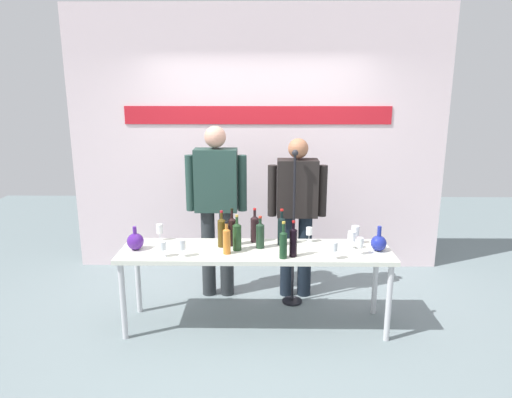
% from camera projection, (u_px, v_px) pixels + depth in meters
% --- Properties ---
extents(ground_plane, '(10.00, 10.00, 0.00)m').
position_uv_depth(ground_plane, '(256.00, 325.00, 4.24)').
color(ground_plane, slate).
extents(back_wall, '(4.28, 0.11, 3.00)m').
position_uv_depth(back_wall, '(258.00, 142.00, 5.30)').
color(back_wall, silver).
rests_on(back_wall, ground).
extents(display_table, '(2.38, 0.58, 0.73)m').
position_uv_depth(display_table, '(256.00, 256.00, 4.08)').
color(display_table, silver).
rests_on(display_table, ground).
extents(decanter_blue_left, '(0.15, 0.15, 0.21)m').
position_uv_depth(decanter_blue_left, '(135.00, 241.00, 4.04)').
color(decanter_blue_left, '#4D2087').
rests_on(decanter_blue_left, display_table).
extents(decanter_blue_right, '(0.14, 0.14, 0.22)m').
position_uv_depth(decanter_blue_right, '(379.00, 243.00, 4.01)').
color(decanter_blue_right, navy).
rests_on(decanter_blue_right, display_table).
extents(presenter_left, '(0.61, 0.22, 1.75)m').
position_uv_depth(presenter_left, '(216.00, 201.00, 4.63)').
color(presenter_left, '#292D30').
rests_on(presenter_left, ground).
extents(presenter_right, '(0.59, 0.22, 1.64)m').
position_uv_depth(presenter_right, '(297.00, 209.00, 4.64)').
color(presenter_right, black).
rests_on(presenter_right, ground).
extents(wine_bottle_0, '(0.07, 0.07, 0.29)m').
position_uv_depth(wine_bottle_0, '(260.00, 234.00, 4.07)').
color(wine_bottle_0, '#1B3322').
rests_on(wine_bottle_0, display_table).
extents(wine_bottle_1, '(0.06, 0.06, 0.29)m').
position_uv_depth(wine_bottle_1, '(227.00, 240.00, 3.93)').
color(wine_bottle_1, '#C66F25').
rests_on(wine_bottle_1, display_table).
extents(wine_bottle_2, '(0.07, 0.07, 0.32)m').
position_uv_depth(wine_bottle_2, '(255.00, 228.00, 4.23)').
color(wine_bottle_2, black).
rests_on(wine_bottle_2, display_table).
extents(wine_bottle_3, '(0.08, 0.08, 0.32)m').
position_uv_depth(wine_bottle_3, '(237.00, 235.00, 4.01)').
color(wine_bottle_3, '#1C3B1D').
rests_on(wine_bottle_3, display_table).
extents(wine_bottle_4, '(0.07, 0.07, 0.33)m').
position_uv_depth(wine_bottle_4, '(222.00, 231.00, 4.10)').
color(wine_bottle_4, '#46340E').
rests_on(wine_bottle_4, display_table).
extents(wine_bottle_5, '(0.07, 0.07, 0.33)m').
position_uv_depth(wine_bottle_5, '(282.00, 230.00, 4.15)').
color(wine_bottle_5, black).
rests_on(wine_bottle_5, display_table).
extents(wine_bottle_6, '(0.06, 0.06, 0.32)m').
position_uv_depth(wine_bottle_6, '(283.00, 243.00, 3.83)').
color(wine_bottle_6, '#17361E').
rests_on(wine_bottle_6, display_table).
extents(wine_bottle_7, '(0.06, 0.06, 0.31)m').
position_uv_depth(wine_bottle_7, '(293.00, 241.00, 3.87)').
color(wine_bottle_7, black).
rests_on(wine_bottle_7, display_table).
extents(wine_bottle_8, '(0.07, 0.07, 0.34)m').
position_uv_depth(wine_bottle_8, '(232.00, 230.00, 4.14)').
color(wine_bottle_8, black).
rests_on(wine_bottle_8, display_table).
extents(wine_glass_left_0, '(0.06, 0.06, 0.13)m').
position_uv_depth(wine_glass_left_0, '(163.00, 246.00, 3.87)').
color(wine_glass_left_0, white).
rests_on(wine_glass_left_0, display_table).
extents(wine_glass_left_1, '(0.07, 0.07, 0.15)m').
position_uv_depth(wine_glass_left_1, '(182.00, 245.00, 3.87)').
color(wine_glass_left_1, white).
rests_on(wine_glass_left_1, display_table).
extents(wine_glass_left_2, '(0.06, 0.06, 0.16)m').
position_uv_depth(wine_glass_left_2, '(160.00, 229.00, 4.27)').
color(wine_glass_left_2, white).
rests_on(wine_glass_left_2, display_table).
extents(wine_glass_right_0, '(0.06, 0.06, 0.14)m').
position_uv_depth(wine_glass_right_0, '(309.00, 232.00, 4.23)').
color(wine_glass_right_0, white).
rests_on(wine_glass_right_0, display_table).
extents(wine_glass_right_1, '(0.06, 0.06, 0.15)m').
position_uv_depth(wine_glass_right_1, '(360.00, 243.00, 3.92)').
color(wine_glass_right_1, white).
rests_on(wine_glass_right_1, display_table).
extents(wine_glass_right_2, '(0.06, 0.06, 0.15)m').
position_uv_depth(wine_glass_right_2, '(334.00, 247.00, 3.81)').
color(wine_glass_right_2, white).
rests_on(wine_glass_right_2, display_table).
extents(wine_glass_right_3, '(0.07, 0.07, 0.17)m').
position_uv_depth(wine_glass_right_3, '(355.00, 231.00, 4.18)').
color(wine_glass_right_3, white).
rests_on(wine_glass_right_3, display_table).
extents(wine_glass_right_4, '(0.07, 0.07, 0.16)m').
position_uv_depth(wine_glass_right_4, '(352.00, 236.00, 4.05)').
color(wine_glass_right_4, white).
rests_on(wine_glass_right_4, display_table).
extents(microphone_stand, '(0.20, 0.20, 1.55)m').
position_uv_depth(microphone_stand, '(293.00, 254.00, 4.56)').
color(microphone_stand, black).
rests_on(microphone_stand, ground).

